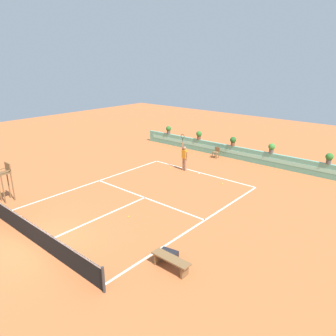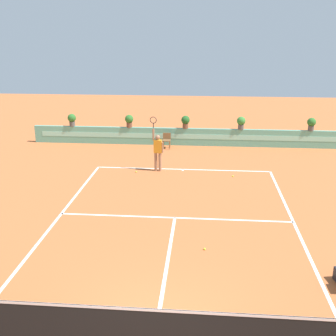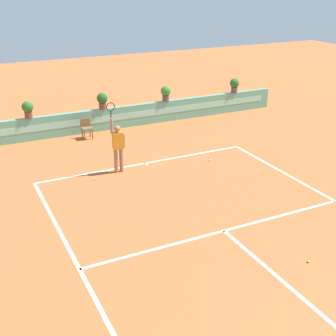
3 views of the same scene
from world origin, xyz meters
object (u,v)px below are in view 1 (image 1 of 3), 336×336
Objects in this scene: umpire_chair at (6,178)px; bench_courtside at (171,261)px; tennis_ball_mid_court at (129,217)px; potted_plant_far_left at (169,129)px; gear_bag at (169,255)px; tennis_ball_near_baseline at (171,168)px; ball_kid_chair at (216,152)px; tennis_ball_by_sideline at (223,184)px; potted_plant_left at (199,135)px; potted_plant_far_right at (329,158)px; tennis_player at (184,156)px; potted_plant_centre at (233,141)px; potted_plant_right at (272,148)px.

bench_courtside is at bearing 5.95° from umpire_chair.
tennis_ball_mid_court is 0.09× the size of potted_plant_far_left.
gear_bag is 0.97× the size of potted_plant_far_left.
ball_kid_chair is at bearing 76.68° from tennis_ball_near_baseline.
potted_plant_far_left reaches higher than tennis_ball_by_sideline.
ball_kid_chair is 14.12m from gear_bag.
gear_bag is 0.97× the size of potted_plant_left.
potted_plant_far_right is 13.63m from potted_plant_far_left.
tennis_player is 38.01× the size of tennis_ball_near_baseline.
ball_kid_chair is 5.80m from tennis_ball_by_sideline.
potted_plant_far_right is (9.06, 5.14, 1.38)m from tennis_ball_near_baseline.
potted_plant_far_right reaches higher than tennis_ball_by_sideline.
tennis_player is 7.37m from potted_plant_far_left.
tennis_ball_near_baseline is 0.09× the size of potted_plant_centre.
tennis_player reaches higher than bench_courtside.
tennis_player is at bearing -65.65° from potted_plant_left.
bench_courtside is 2.21× the size of potted_plant_centre.
ball_kid_chair is at bearing -18.14° from potted_plant_left.
potted_plant_far_left is at bearing 131.65° from tennis_ball_near_baseline.
gear_bag is 14.46m from potted_plant_centre.
tennis_player is 1.45m from tennis_ball_near_baseline.
potted_plant_right reaches higher than bench_courtside.
potted_plant_centre is at bearing 77.54° from tennis_player.
ball_kid_chair is at bearing -7.43° from potted_plant_far_left.
tennis_ball_near_baseline is 7.43m from potted_plant_right.
potted_plant_centre is 1.00× the size of potted_plant_right.
ball_kid_chair is at bearing 114.91° from gear_bag.
potted_plant_far_right is (2.07, 13.54, 1.23)m from gear_bag.
potted_plant_far_left is (-3.38, 0.00, 0.00)m from potted_plant_left.
tennis_ball_near_baseline is at bearing -135.31° from potted_plant_right.
tennis_ball_mid_court is 0.09× the size of potted_plant_centre.
potted_plant_left is at bearing 103.04° from tennis_ball_near_baseline.
gear_bag is at bearing -55.46° from tennis_player.
umpire_chair is at bearing -155.82° from tennis_ball_mid_court.
tennis_ball_mid_court is 13.04m from potted_plant_left.
tennis_ball_mid_court is 1.00× the size of tennis_ball_by_sideline.
potted_plant_centre reaches higher than tennis_ball_near_baseline.
umpire_chair reaches higher than potted_plant_right.
potted_plant_left is (-10.25, 0.00, 0.00)m from potted_plant_far_right.
potted_plant_centre and potted_plant_left have the same top height.
tennis_ball_mid_court is at bearing -70.14° from potted_plant_left.
ball_kid_chair is 4.55m from tennis_ball_near_baseline.
umpire_chair is at bearing -97.99° from potted_plant_left.
tennis_player is 9.41m from potted_plant_far_right.
potted_plant_far_right is 1.00× the size of potted_plant_far_left.
bench_courtside is 9.13m from tennis_ball_by_sideline.
bench_courtside is 15.05m from potted_plant_centre.
potted_plant_far_right is (12.38, 15.13, 0.07)m from umpire_chair.
umpire_chair is 19.55m from potted_plant_far_right.
tennis_ball_near_baseline is (-7.48, 8.86, -0.34)m from bench_courtside.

